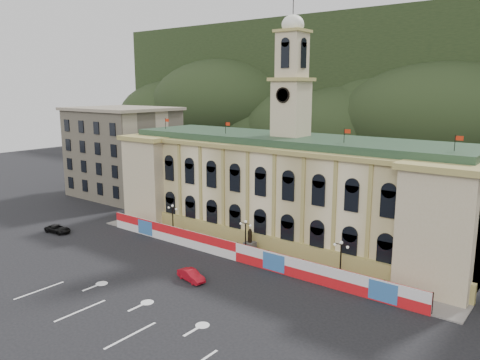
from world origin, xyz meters
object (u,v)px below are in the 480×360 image
Objects in this scene: lamp_center at (246,235)px; black_suv at (58,229)px; statue at (250,246)px; red_sedan at (191,275)px.

black_suv is at bearing -162.01° from lamp_center.
statue is 31.87m from black_suv.
black_suv is (-30.00, -10.74, -0.57)m from statue.
red_sedan is at bearing -91.37° from lamp_center.
red_sedan is at bearing -91.25° from statue.
black_suv is (-29.75, 0.68, -0.05)m from red_sedan.
black_suv is (-30.00, -9.74, -2.45)m from lamp_center.
lamp_center is 1.10× the size of black_suv.
lamp_center is at bearing 9.92° from red_sedan.
statue reaches higher than red_sedan.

